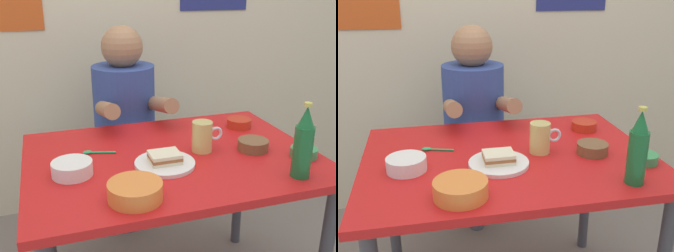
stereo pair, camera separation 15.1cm
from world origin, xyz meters
TOP-DOWN VIEW (x-y plane):
  - dining_table at (0.00, 0.00)m, footprint 1.10×0.80m
  - stool at (-0.05, 0.63)m, footprint 0.34×0.34m
  - person_seated at (-0.05, 0.62)m, footprint 0.33×0.56m
  - plate_orange at (-0.05, -0.08)m, footprint 0.22×0.22m
  - sandwich at (-0.05, -0.08)m, footprint 0.11×0.09m
  - beer_mug at (0.13, 0.00)m, footprint 0.13×0.08m
  - beer_bottle at (0.36, -0.31)m, footprint 0.06×0.06m
  - rice_bowl_white at (-0.38, -0.06)m, footprint 0.14×0.14m
  - sauce_bowl_chili at (0.39, 0.20)m, footprint 0.11×0.11m
  - soup_bowl_orange at (-0.21, -0.28)m, footprint 0.17×0.17m
  - condiment_bowl_brown at (0.32, -0.05)m, footprint 0.12×0.12m
  - dip_bowl_green at (0.47, -0.17)m, footprint 0.10×0.10m
  - spoon at (-0.29, 0.10)m, footprint 0.12×0.05m

SIDE VIEW (x-z plane):
  - stool at x=-0.05m, z-range 0.12..0.57m
  - dining_table at x=0.00m, z-range 0.28..1.02m
  - spoon at x=-0.29m, z-range 0.74..0.75m
  - plate_orange at x=-0.05m, z-range 0.74..0.75m
  - dip_bowl_green at x=0.47m, z-range 0.74..0.78m
  - sauce_bowl_chili at x=0.39m, z-range 0.74..0.78m
  - condiment_bowl_brown at x=0.32m, z-range 0.74..0.78m
  - person_seated at x=-0.05m, z-range 0.41..1.13m
  - rice_bowl_white at x=-0.38m, z-range 0.74..0.79m
  - soup_bowl_orange at x=-0.21m, z-range 0.74..0.80m
  - sandwich at x=-0.05m, z-range 0.75..0.79m
  - beer_mug at x=0.13m, z-range 0.74..0.86m
  - beer_bottle at x=0.36m, z-range 0.73..0.99m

